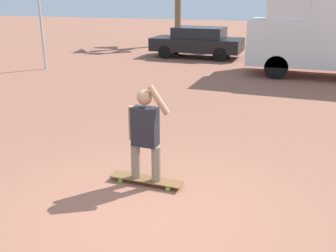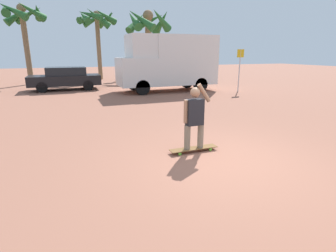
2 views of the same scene
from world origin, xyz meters
name	(u,v)px [view 1 (image 1 of 2)]	position (x,y,z in m)	size (l,w,h in m)	color
ground_plane	(150,213)	(0.00, 0.00, 0.00)	(80.00, 80.00, 0.00)	#935B47
skateboard	(146,179)	(-0.37, 0.75, 0.07)	(1.13, 0.23, 0.09)	brown
person_skateboarder	(145,131)	(-0.37, 0.75, 0.86)	(0.65, 0.22, 1.47)	gray
parked_car_black	(198,41)	(-2.96, 12.95, 0.72)	(4.09, 1.82, 1.37)	black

